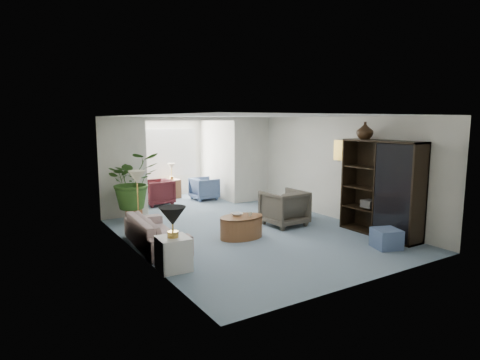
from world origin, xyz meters
TOP-DOWN VIEW (x-y plane):
  - floor at (0.00, 0.00)m, footprint 6.00×6.00m
  - sunroom_floor at (0.00, 4.10)m, footprint 2.60×2.60m
  - back_pier_left at (-1.90, 3.00)m, footprint 1.20×0.12m
  - back_pier_right at (1.90, 3.00)m, footprint 1.20×0.12m
  - back_header at (0.00, 3.00)m, footprint 2.60×0.12m
  - window_pane at (0.00, 5.18)m, footprint 2.20×0.02m
  - window_blinds at (0.00, 5.15)m, footprint 2.20×0.02m
  - framed_picture at (2.46, -0.10)m, footprint 0.04×0.50m
  - sofa at (-2.06, 0.35)m, footprint 0.88×2.01m
  - end_table at (-2.26, -1.00)m, footprint 0.52×0.52m
  - table_lamp at (-2.26, -1.00)m, footprint 0.44×0.44m
  - floor_lamp at (-2.14, 1.16)m, footprint 0.36×0.36m
  - coffee_table at (-0.36, -0.03)m, footprint 0.96×0.96m
  - coffee_bowl at (-0.41, 0.07)m, footprint 0.24×0.24m
  - coffee_cup at (-0.21, -0.13)m, footprint 0.09×0.09m
  - wingback_chair at (1.01, 0.30)m, footprint 0.91×0.93m
  - side_table_dark at (1.71, 0.60)m, footprint 0.60×0.54m
  - entertainment_cabinet at (2.23, -1.41)m, footprint 0.48×1.81m
  - cabinet_urn at (2.23, -0.91)m, footprint 0.36×0.36m
  - ottoman at (1.62, -2.08)m, footprint 0.59×0.59m
  - plant_pot at (-1.84, 2.47)m, footprint 0.40×0.40m
  - house_plant at (-1.84, 2.47)m, footprint 1.22×1.06m
  - sunroom_chair_blue at (0.82, 3.99)m, footprint 0.76×0.74m
  - sunroom_chair_maroon at (-0.68, 3.99)m, footprint 0.82×0.80m
  - sunroom_table at (0.07, 4.74)m, footprint 0.48×0.38m
  - shelf_clutter at (2.18, -1.59)m, footprint 0.30×1.01m

SIDE VIEW (x-z plane):
  - floor at x=0.00m, z-range 0.00..0.00m
  - sunroom_floor at x=0.00m, z-range 0.00..0.00m
  - plant_pot at x=-1.84m, z-range 0.00..0.32m
  - ottoman at x=1.62m, z-range 0.00..0.37m
  - coffee_table at x=-0.36m, z-range 0.00..0.45m
  - end_table at x=-2.26m, z-range 0.00..0.55m
  - sofa at x=-2.06m, z-range 0.00..0.58m
  - sunroom_table at x=0.07m, z-range 0.00..0.58m
  - side_table_dark at x=1.71m, z-range 0.00..0.60m
  - sunroom_chair_blue at x=0.82m, z-range 0.00..0.68m
  - sunroom_chair_maroon at x=-0.68m, z-range 0.00..0.73m
  - wingback_chair at x=1.01m, z-range 0.00..0.82m
  - coffee_bowl at x=-0.41m, z-range 0.45..0.51m
  - coffee_cup at x=-0.21m, z-range 0.45..0.54m
  - shelf_clutter at x=2.18m, z-range 0.48..1.10m
  - table_lamp at x=-2.26m, z-range 0.75..1.05m
  - house_plant at x=-1.84m, z-range 0.32..1.67m
  - entertainment_cabinet at x=2.23m, z-range 0.00..2.01m
  - back_pier_left at x=-1.90m, z-range 0.00..2.50m
  - back_pier_right at x=1.90m, z-range 0.00..2.50m
  - floor_lamp at x=-2.14m, z-range 1.11..1.39m
  - window_pane at x=0.00m, z-range 0.65..2.15m
  - window_blinds at x=0.00m, z-range 0.65..2.15m
  - framed_picture at x=2.46m, z-range 1.50..1.90m
  - cabinet_urn at x=2.23m, z-range 2.01..2.38m
  - back_header at x=0.00m, z-range 2.40..2.50m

